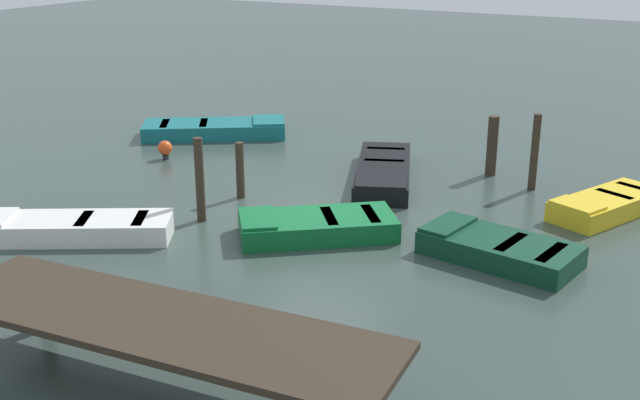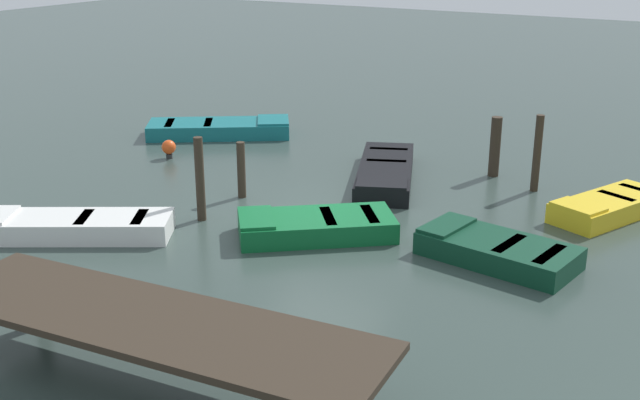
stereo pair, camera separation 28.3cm
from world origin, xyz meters
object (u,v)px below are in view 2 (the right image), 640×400
Objects in this scene: rowboat_green at (315,225)px; mooring_piling_mid_right at (537,153)px; rowboat_teal at (220,128)px; dock_segment at (152,326)px; rowboat_yellow at (609,206)px; mooring_piling_near_right at (495,147)px; marker_buoy at (169,148)px; rowboat_dark_green at (497,250)px; mooring_piling_far_left at (200,179)px; rowboat_black at (385,172)px; mooring_piling_mid_left at (241,170)px; rowboat_white at (68,226)px.

rowboat_green is 1.80× the size of mooring_piling_mid_right.
dock_segment is at bearing -90.44° from rowboat_teal.
mooring_piling_near_right is (2.91, -1.50, 0.49)m from rowboat_yellow.
rowboat_green is 6.47× the size of marker_buoy.
dock_segment is at bearing 76.78° from rowboat_dark_green.
mooring_piling_near_right reaches higher than rowboat_dark_green.
dock_segment reaches higher than rowboat_teal.
mooring_piling_near_right is 0.83× the size of mooring_piling_far_left.
dock_segment is 2.18× the size of rowboat_yellow.
rowboat_green is (-0.34, 3.77, 0.00)m from rowboat_black.
dock_segment is at bearing 60.34° from rowboat_green.
mooring_piling_mid_left is 0.72× the size of mooring_piling_far_left.
rowboat_yellow and rowboat_black have the same top height.
mooring_piling_mid_right is 1.31m from mooring_piling_near_right.
rowboat_black is 1.40× the size of rowboat_dark_green.
rowboat_black is (1.17, -9.23, -0.63)m from dock_segment.
rowboat_yellow is 6.05× the size of marker_buoy.
mooring_piling_mid_left is (3.37, -6.63, -0.23)m from dock_segment.
rowboat_white is (4.87, -3.09, -0.63)m from dock_segment.
marker_buoy is (-0.27, 2.50, 0.07)m from rowboat_teal.
rowboat_white is at bearing 50.58° from mooring_piling_far_left.
rowboat_white is 2.64m from mooring_piling_far_left.
mooring_piling_mid_right is at bearing -158.92° from rowboat_green.
rowboat_green is at bearing 72.67° from mooring_piling_near_right.
dock_segment is 9.32m from rowboat_black.
mooring_piling_mid_right is (-2.00, -10.25, 0.02)m from dock_segment.
mooring_piling_mid_left is at bearing 45.13° from mooring_piling_near_right.
rowboat_teal and rowboat_dark_green have the same top height.
mooring_piling_mid_right is (1.76, -0.88, 0.64)m from rowboat_yellow.
rowboat_teal is at bearing -61.24° from dock_segment.
marker_buoy is at bearing -63.10° from rowboat_green.
rowboat_yellow is 1.70× the size of mooring_piling_far_left.
mooring_piling_mid_left is 0.72× the size of mooring_piling_mid_right.
mooring_piling_mid_right is 3.59× the size of marker_buoy.
dock_segment is 5.13× the size of mooring_piling_mid_left.
rowboat_teal is 6.00m from rowboat_black.
mooring_piling_mid_left is (-3.62, 4.05, 0.40)m from rowboat_teal.
rowboat_teal is 3.24× the size of mooring_piling_mid_left.
rowboat_yellow is 4.94m from rowboat_black.
mooring_piling_far_left is at bearing -29.37° from rowboat_green.
mooring_piling_mid_right reaches higher than marker_buoy.
rowboat_green is at bearing -85.78° from dock_segment.
mooring_piling_near_right reaches higher than mooring_piling_mid_left.
marker_buoy is at bearing -3.59° from rowboat_dark_green.
rowboat_black is 3.79m from rowboat_green.
marker_buoy reaches higher than rowboat_green.
marker_buoy is at bearing -24.70° from mooring_piling_mid_left.
rowboat_yellow is at bearing -173.48° from marker_buoy.
rowboat_yellow is 2.35× the size of mooring_piling_mid_left.
rowboat_dark_green is (-9.51, 4.65, 0.00)m from rowboat_teal.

